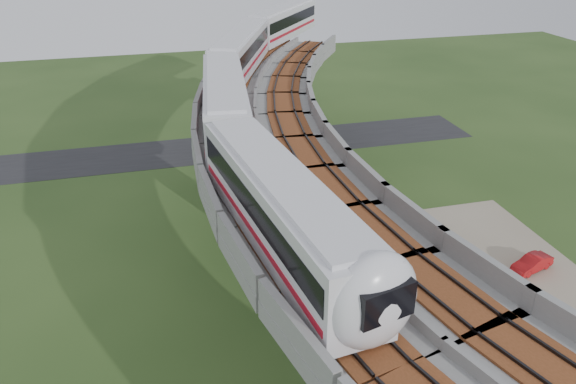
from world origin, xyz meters
name	(u,v)px	position (x,y,z in m)	size (l,w,h in m)	color
ground	(279,316)	(0.00, 0.00, 0.00)	(160.00, 160.00, 0.00)	#2B451B
dirt_lot	(485,301)	(14.00, -2.00, 0.02)	(18.00, 26.00, 0.04)	gray
asphalt_road	(214,149)	(0.00, 30.00, 0.01)	(60.00, 8.00, 0.03)	#232326
viaduct	(340,186)	(3.84, 0.00, 9.05)	(19.58, 73.98, 11.40)	#99968E
metro_train	(260,75)	(2.04, 14.11, 12.31)	(19.16, 59.53, 3.64)	silver
fence	(416,284)	(9.75, 0.00, 0.75)	(3.87, 38.73, 1.50)	#2D382D
tree_0	(332,155)	(10.80, 21.19, 1.68)	(2.49, 2.49, 2.74)	#382314
tree_1	(326,177)	(8.04, 14.67, 2.48)	(3.14, 3.14, 3.82)	#382314
tree_2	(339,233)	(6.10, 5.72, 2.10)	(2.85, 2.85, 3.32)	#382314
tree_3	(390,293)	(7.13, -1.34, 1.50)	(1.84, 1.84, 2.29)	#382314
tree_4	(446,382)	(6.77, -9.36, 1.58)	(1.88, 1.88, 2.38)	#382314
car_red	(532,263)	(19.29, 0.38, 0.61)	(1.21, 3.48, 1.15)	#A80F12
car_dark	(421,254)	(11.92, 3.57, 0.62)	(1.64, 4.02, 1.17)	black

